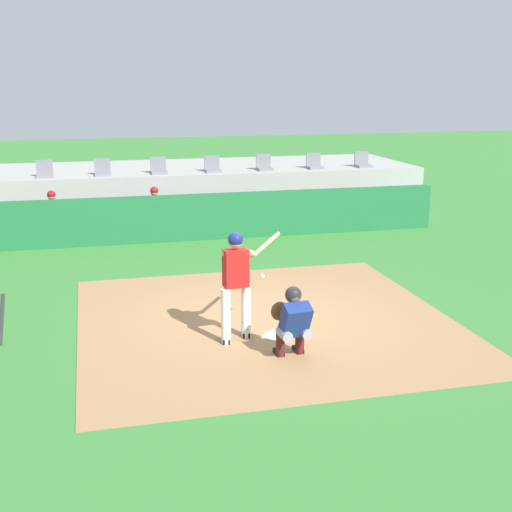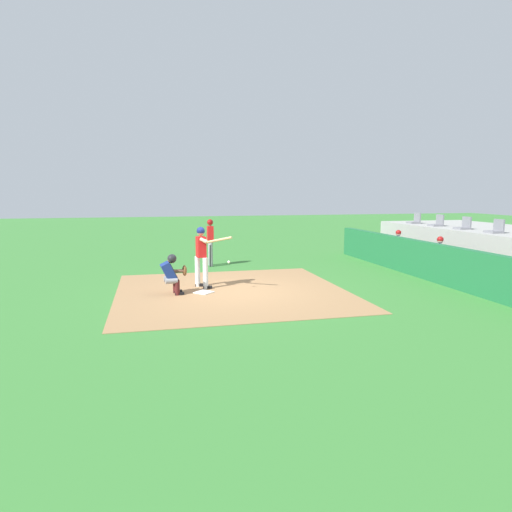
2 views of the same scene
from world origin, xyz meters
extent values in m
plane|color=#387A33|center=(0.00, 0.00, 0.00)|extent=(80.00, 80.00, 0.00)
cube|color=#9E754C|center=(0.00, 0.00, 0.01)|extent=(6.40, 6.40, 0.01)
cube|color=white|center=(0.00, -0.80, 0.02)|extent=(0.62, 0.62, 0.02)
cylinder|color=silver|center=(-0.88, -0.88, 0.46)|extent=(0.15, 0.15, 0.92)
cylinder|color=silver|center=(-0.52, -0.69, 0.46)|extent=(0.15, 0.15, 0.92)
cube|color=red|center=(-0.70, -0.78, 1.22)|extent=(0.40, 0.28, 0.60)
sphere|color=tan|center=(-0.70, -0.78, 1.65)|extent=(0.21, 0.21, 0.21)
sphere|color=navy|center=(-0.70, -0.78, 1.68)|extent=(0.24, 0.24, 0.24)
cylinder|color=tan|center=(-0.63, -0.70, 1.43)|extent=(0.57, 0.21, 0.18)
cylinder|color=tan|center=(-0.43, -0.73, 1.43)|extent=(0.24, 0.25, 0.17)
cylinder|color=tan|center=(-0.08, -0.34, 1.48)|extent=(0.62, 0.66, 0.24)
cube|color=black|center=(-0.88, -0.82, 0.04)|extent=(0.15, 0.27, 0.09)
cube|color=black|center=(-0.51, -0.63, 0.04)|extent=(0.15, 0.27, 0.09)
cylinder|color=gray|center=(-0.17, -1.72, 0.42)|extent=(0.19, 0.33, 0.16)
cylinder|color=#4C1919|center=(-0.19, -1.57, 0.21)|extent=(0.14, 0.14, 0.42)
cube|color=black|center=(-0.19, -1.51, 0.04)|extent=(0.13, 0.25, 0.08)
cylinder|color=gray|center=(0.15, -1.69, 0.42)|extent=(0.19, 0.33, 0.16)
cylinder|color=#4C1919|center=(0.13, -1.54, 0.21)|extent=(0.14, 0.14, 0.42)
cube|color=black|center=(0.13, -1.48, 0.04)|extent=(0.13, 0.25, 0.08)
cube|color=navy|center=(-0.01, -1.75, 0.64)|extent=(0.44, 0.47, 0.57)
cube|color=#2D2D33|center=(-0.02, -1.63, 0.64)|extent=(0.40, 0.29, 0.45)
sphere|color=brown|center=(-0.02, -1.67, 0.98)|extent=(0.21, 0.21, 0.21)
sphere|color=#232328|center=(-0.02, -1.65, 1.00)|extent=(0.25, 0.25, 0.25)
cylinder|color=brown|center=(-0.07, -1.53, 0.64)|extent=(0.14, 0.46, 0.10)
ellipsoid|color=brown|center=(-0.13, -1.31, 0.64)|extent=(0.29, 0.15, 0.30)
sphere|color=white|center=(-0.08, -0.07, 0.85)|extent=(0.07, 0.07, 0.07)
cylinder|color=#333338|center=(-4.33, -0.05, 0.42)|extent=(0.18, 0.06, 0.85)
cube|color=#1E6638|center=(0.00, 6.50, 0.60)|extent=(13.00, 0.30, 1.20)
cube|color=olive|center=(0.00, 7.50, 0.23)|extent=(11.80, 0.44, 0.45)
cylinder|color=#939399|center=(-3.96, 7.25, 0.49)|extent=(0.15, 0.40, 0.15)
cylinder|color=#939399|center=(-3.96, 7.05, 0.23)|extent=(0.13, 0.13, 0.45)
cube|color=maroon|center=(-3.96, 7.00, 0.04)|extent=(0.11, 0.24, 0.08)
cylinder|color=#939399|center=(-3.70, 7.25, 0.49)|extent=(0.15, 0.40, 0.15)
cylinder|color=#939399|center=(-3.70, 7.05, 0.23)|extent=(0.13, 0.13, 0.45)
cube|color=maroon|center=(-3.70, 7.00, 0.04)|extent=(0.11, 0.24, 0.08)
cube|color=navy|center=(-3.83, 7.47, 0.76)|extent=(0.36, 0.22, 0.54)
sphere|color=tan|center=(-3.83, 7.47, 1.15)|extent=(0.20, 0.20, 0.20)
sphere|color=maroon|center=(-3.83, 7.47, 1.19)|extent=(0.22, 0.22, 0.22)
cylinder|color=tan|center=(-4.03, 7.33, 0.65)|extent=(0.09, 0.41, 0.22)
cylinder|color=tan|center=(-3.63, 7.33, 0.65)|extent=(0.09, 0.41, 0.22)
cylinder|color=#939399|center=(-1.28, 7.25, 0.49)|extent=(0.15, 0.40, 0.15)
cylinder|color=#939399|center=(-1.28, 7.05, 0.23)|extent=(0.13, 0.13, 0.45)
cube|color=maroon|center=(-1.28, 7.00, 0.04)|extent=(0.11, 0.24, 0.08)
cylinder|color=#939399|center=(-1.02, 7.25, 0.49)|extent=(0.15, 0.40, 0.15)
cylinder|color=#939399|center=(-1.02, 7.05, 0.23)|extent=(0.13, 0.13, 0.45)
cube|color=maroon|center=(-1.02, 7.00, 0.04)|extent=(0.11, 0.24, 0.08)
cube|color=navy|center=(-1.15, 7.47, 0.76)|extent=(0.36, 0.22, 0.54)
sphere|color=tan|center=(-1.15, 7.47, 1.15)|extent=(0.20, 0.20, 0.20)
sphere|color=maroon|center=(-1.15, 7.47, 1.19)|extent=(0.22, 0.22, 0.22)
cylinder|color=tan|center=(-1.35, 7.33, 0.65)|extent=(0.09, 0.41, 0.22)
cylinder|color=tan|center=(-0.95, 7.33, 0.65)|extent=(0.09, 0.41, 0.22)
cube|color=#9E9E99|center=(0.00, 10.90, 0.70)|extent=(15.00, 4.40, 1.40)
cube|color=slate|center=(-4.06, 9.30, 1.44)|extent=(0.46, 0.46, 0.08)
cube|color=slate|center=(-4.06, 9.50, 1.68)|extent=(0.46, 0.06, 0.40)
cube|color=slate|center=(-2.44, 9.30, 1.44)|extent=(0.46, 0.46, 0.08)
cube|color=slate|center=(-2.44, 9.50, 1.68)|extent=(0.46, 0.06, 0.40)
cube|color=slate|center=(-0.81, 9.30, 1.44)|extent=(0.46, 0.46, 0.08)
cube|color=slate|center=(-0.81, 9.50, 1.68)|extent=(0.46, 0.06, 0.40)
cube|color=slate|center=(0.81, 9.30, 1.44)|extent=(0.46, 0.46, 0.08)
cube|color=slate|center=(0.81, 9.50, 1.68)|extent=(0.46, 0.06, 0.40)
cube|color=slate|center=(2.44, 9.30, 1.44)|extent=(0.46, 0.46, 0.08)
cube|color=slate|center=(2.44, 9.50, 1.68)|extent=(0.46, 0.06, 0.40)
cube|color=slate|center=(4.06, 9.30, 1.44)|extent=(0.46, 0.46, 0.08)
cube|color=slate|center=(4.06, 9.50, 1.68)|extent=(0.46, 0.06, 0.40)
cube|color=slate|center=(5.69, 9.30, 1.44)|extent=(0.46, 0.46, 0.08)
cube|color=slate|center=(5.69, 9.50, 1.68)|extent=(0.46, 0.06, 0.40)
camera|label=1|loc=(-2.87, -10.77, 4.08)|focal=47.38mm
camera|label=2|loc=(12.24, -2.18, 2.80)|focal=31.37mm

